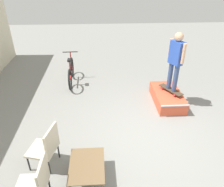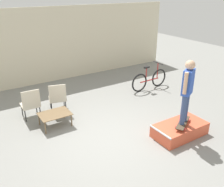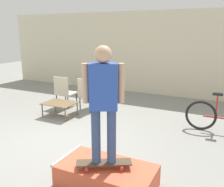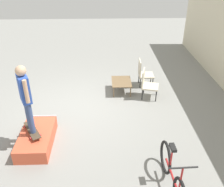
{
  "view_description": "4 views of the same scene",
  "coord_description": "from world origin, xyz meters",
  "px_view_note": "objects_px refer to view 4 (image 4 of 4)",
  "views": [
    {
      "loc": [
        -3.81,
        1.1,
        3.57
      ],
      "look_at": [
        0.69,
        0.83,
        0.92
      ],
      "focal_mm": 35.0,
      "sensor_mm": 36.0,
      "label": 1
    },
    {
      "loc": [
        -2.96,
        -4.74,
        3.71
      ],
      "look_at": [
        0.66,
        0.95,
        0.79
      ],
      "focal_mm": 40.0,
      "sensor_mm": 36.0,
      "label": 2
    },
    {
      "loc": [
        3.2,
        -3.83,
        2.28
      ],
      "look_at": [
        0.82,
        0.98,
        0.94
      ],
      "focal_mm": 40.0,
      "sensor_mm": 36.0,
      "label": 3
    },
    {
      "loc": [
        6.53,
        0.8,
        4.15
      ],
      "look_at": [
        0.67,
        1.02,
        0.85
      ],
      "focal_mm": 40.0,
      "sensor_mm": 36.0,
      "label": 4
    }
  ],
  "objects_px": {
    "coffee_table": "(121,82)",
    "patio_chair_left": "(143,72)",
    "skate_ramp_box": "(37,138)",
    "person_skater": "(25,94)",
    "patio_chair_right": "(147,83)",
    "bicycle": "(172,175)",
    "skateboard_on_ramp": "(32,130)"
  },
  "relations": [
    {
      "from": "coffee_table",
      "to": "patio_chair_left",
      "type": "distance_m",
      "value": 0.92
    },
    {
      "from": "skate_ramp_box",
      "to": "patio_chair_left",
      "type": "height_order",
      "value": "patio_chair_left"
    },
    {
      "from": "skate_ramp_box",
      "to": "patio_chair_left",
      "type": "xyz_separation_m",
      "value": [
        -3.06,
        3.07,
        0.34
      ]
    },
    {
      "from": "person_skater",
      "to": "patio_chair_left",
      "type": "relative_size",
      "value": 1.75
    },
    {
      "from": "patio_chair_left",
      "to": "patio_chair_right",
      "type": "bearing_deg",
      "value": -178.16
    },
    {
      "from": "bicycle",
      "to": "patio_chair_right",
      "type": "bearing_deg",
      "value": 176.62
    },
    {
      "from": "coffee_table",
      "to": "bicycle",
      "type": "distance_m",
      "value": 4.16
    },
    {
      "from": "person_skater",
      "to": "bicycle",
      "type": "relative_size",
      "value": 0.97
    },
    {
      "from": "coffee_table",
      "to": "patio_chair_right",
      "type": "distance_m",
      "value": 0.91
    },
    {
      "from": "patio_chair_left",
      "to": "bicycle",
      "type": "xyz_separation_m",
      "value": [
        4.53,
        -0.09,
        -0.13
      ]
    },
    {
      "from": "coffee_table",
      "to": "patio_chair_right",
      "type": "bearing_deg",
      "value": 63.06
    },
    {
      "from": "skateboard_on_ramp",
      "to": "skate_ramp_box",
      "type": "bearing_deg",
      "value": 60.11
    },
    {
      "from": "skate_ramp_box",
      "to": "bicycle",
      "type": "distance_m",
      "value": 3.33
    },
    {
      "from": "coffee_table",
      "to": "patio_chair_left",
      "type": "height_order",
      "value": "patio_chair_left"
    },
    {
      "from": "patio_chair_right",
      "to": "patio_chair_left",
      "type": "bearing_deg",
      "value": 14.98
    },
    {
      "from": "skateboard_on_ramp",
      "to": "coffee_table",
      "type": "height_order",
      "value": "skateboard_on_ramp"
    },
    {
      "from": "coffee_table",
      "to": "skateboard_on_ramp",
      "type": "bearing_deg",
      "value": -41.81
    },
    {
      "from": "coffee_table",
      "to": "person_skater",
      "type": "bearing_deg",
      "value": -41.81
    },
    {
      "from": "patio_chair_left",
      "to": "bicycle",
      "type": "distance_m",
      "value": 4.53
    },
    {
      "from": "bicycle",
      "to": "skate_ramp_box",
      "type": "bearing_deg",
      "value": -118.13
    },
    {
      "from": "coffee_table",
      "to": "skate_ramp_box",
      "type": "bearing_deg",
      "value": -40.89
    },
    {
      "from": "skate_ramp_box",
      "to": "patio_chair_right",
      "type": "relative_size",
      "value": 1.54
    },
    {
      "from": "coffee_table",
      "to": "bicycle",
      "type": "xyz_separation_m",
      "value": [
        4.09,
        0.71,
        0.03
      ]
    },
    {
      "from": "patio_chair_left",
      "to": "patio_chair_right",
      "type": "relative_size",
      "value": 1.0
    },
    {
      "from": "skateboard_on_ramp",
      "to": "bicycle",
      "type": "distance_m",
      "value": 3.39
    },
    {
      "from": "skate_ramp_box",
      "to": "bicycle",
      "type": "xyz_separation_m",
      "value": [
        1.47,
        2.98,
        0.21
      ]
    },
    {
      "from": "patio_chair_right",
      "to": "coffee_table",
      "type": "bearing_deg",
      "value": 77.81
    },
    {
      "from": "skateboard_on_ramp",
      "to": "person_skater",
      "type": "relative_size",
      "value": 0.48
    },
    {
      "from": "person_skater",
      "to": "bicycle",
      "type": "distance_m",
      "value": 3.55
    },
    {
      "from": "skate_ramp_box",
      "to": "person_skater",
      "type": "xyz_separation_m",
      "value": [
        -0.0,
        -0.07,
        1.25
      ]
    },
    {
      "from": "patio_chair_left",
      "to": "skate_ramp_box",
      "type": "bearing_deg",
      "value": 136.52
    },
    {
      "from": "person_skater",
      "to": "patio_chair_right",
      "type": "xyz_separation_m",
      "value": [
        -2.22,
        3.15,
        -0.91
      ]
    }
  ]
}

